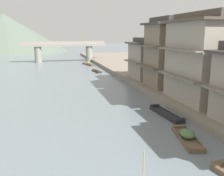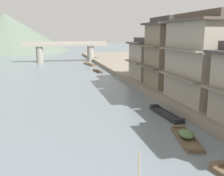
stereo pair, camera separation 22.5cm
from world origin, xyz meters
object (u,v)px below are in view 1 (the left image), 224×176
(boat_moored_nearest, at_px, (166,114))
(boat_moored_second, at_px, (187,136))
(boat_moored_far, at_px, (97,71))
(house_waterfront_narrow, at_px, (166,53))
(house_waterfront_tall, at_px, (205,58))
(house_waterfront_far, at_px, (148,59))
(stone_bridge, at_px, (64,49))
(boat_midriver_drifting, at_px, (88,64))

(boat_moored_nearest, height_order, boat_moored_second, boat_moored_second)
(boat_moored_far, bearing_deg, boat_moored_second, -89.98)
(boat_moored_second, distance_m, house_waterfront_narrow, 16.32)
(house_waterfront_tall, relative_size, house_waterfront_far, 1.33)
(boat_moored_nearest, bearing_deg, house_waterfront_far, 74.03)
(boat_moored_nearest, height_order, boat_moored_far, boat_moored_far)
(house_waterfront_narrow, height_order, stone_bridge, house_waterfront_narrow)
(house_waterfront_tall, xyz_separation_m, house_waterfront_far, (-0.34, 13.87, -1.29))
(boat_moored_nearest, xyz_separation_m, house_waterfront_far, (4.47, 15.62, 3.57))
(boat_midriver_drifting, xyz_separation_m, house_waterfront_narrow, (5.13, -31.17, 4.81))
(boat_moored_second, height_order, boat_moored_far, boat_moored_second)
(house_waterfront_tall, relative_size, stone_bridge, 0.39)
(stone_bridge, bearing_deg, house_waterfront_far, -72.50)
(house_waterfront_narrow, bearing_deg, house_waterfront_tall, -86.10)
(house_waterfront_tall, height_order, stone_bridge, house_waterfront_tall)
(house_waterfront_tall, bearing_deg, stone_bridge, 102.93)
(stone_bridge, bearing_deg, boat_moored_far, -76.12)
(boat_moored_nearest, distance_m, boat_moored_second, 5.49)
(boat_moored_nearest, xyz_separation_m, stone_bridge, (-5.98, 48.77, 3.36))
(boat_moored_second, height_order, house_waterfront_narrow, house_waterfront_narrow)
(boat_moored_nearest, bearing_deg, boat_midriver_drifting, 91.17)
(boat_moored_far, distance_m, house_waterfront_tall, 27.96)
(boat_moored_second, xyz_separation_m, stone_bridge, (-4.98, 54.17, 3.24))
(boat_moored_far, distance_m, stone_bridge, 20.97)
(boat_moored_far, relative_size, boat_midriver_drifting, 0.69)
(house_waterfront_far, bearing_deg, stone_bridge, 107.50)
(boat_moored_far, bearing_deg, stone_bridge, 103.88)
(boat_moored_far, height_order, house_waterfront_tall, house_waterfront_tall)
(boat_moored_nearest, xyz_separation_m, boat_moored_far, (-1.01, 28.67, 0.06))
(boat_moored_second, relative_size, house_waterfront_narrow, 0.51)
(boat_moored_nearest, relative_size, boat_midriver_drifting, 0.84)
(boat_moored_second, distance_m, boat_midriver_drifting, 45.86)
(boat_moored_nearest, distance_m, house_waterfront_tall, 7.06)
(boat_moored_far, distance_m, boat_midriver_drifting, 11.80)
(house_waterfront_tall, distance_m, house_waterfront_narrow, 7.56)
(boat_moored_nearest, distance_m, stone_bridge, 49.25)
(boat_midriver_drifting, bearing_deg, boat_moored_nearest, -88.83)
(boat_moored_far, height_order, house_waterfront_narrow, house_waterfront_narrow)
(boat_midriver_drifting, bearing_deg, stone_bridge, 121.81)
(house_waterfront_far, bearing_deg, boat_moored_nearest, -105.97)
(house_waterfront_narrow, distance_m, house_waterfront_far, 6.47)
(boat_moored_nearest, relative_size, house_waterfront_tall, 0.56)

